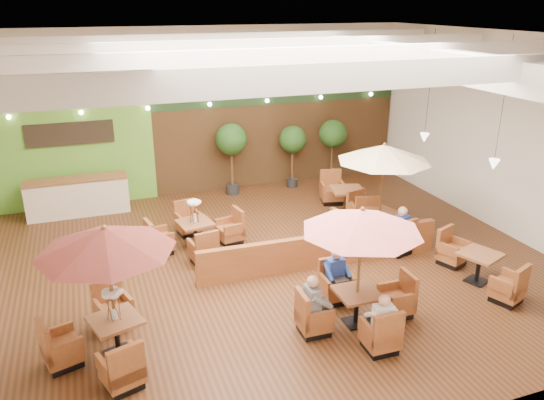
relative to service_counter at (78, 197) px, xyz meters
name	(u,v)px	position (x,y,z in m)	size (l,w,h in m)	color
room	(260,111)	(4.65, -3.88, 3.05)	(14.04, 14.00, 5.52)	#381E0F
service_counter	(78,197)	(0.00, 0.00, 0.00)	(3.00, 0.75, 1.18)	beige
booth_divider	(322,251)	(5.60, -5.72, -0.15)	(6.28, 0.18, 0.87)	brown
table_0	(105,265)	(0.49, -7.60, 1.30)	(2.58, 2.72, 2.64)	brown
table_1	(360,246)	(5.22, -8.22, 1.18)	(2.52, 2.52, 2.58)	brown
table_2	(381,171)	(7.77, -4.67, 1.38)	(2.66, 2.80, 2.73)	brown
table_3	(195,233)	(2.90, -3.59, -0.16)	(2.62, 2.62, 1.53)	brown
table_4	(478,268)	(8.74, -7.65, -0.22)	(1.09, 2.68, 0.94)	brown
table_5	(347,202)	(7.80, -2.83, -0.18)	(1.15, 2.96, 1.06)	brown
topiary_0	(231,142)	(4.99, 0.20, 1.24)	(1.05, 1.05, 2.44)	black
topiary_1	(293,142)	(7.19, 0.20, 1.05)	(0.95, 0.95, 2.20)	black
topiary_2	(333,136)	(8.73, 0.20, 1.13)	(0.99, 0.99, 2.30)	black
diner_0	(382,316)	(5.22, -9.17, 0.17)	(0.40, 0.34, 0.77)	silver
diner_1	(337,271)	(5.22, -7.28, 0.16)	(0.38, 0.30, 0.77)	#2848AF
diner_2	(315,299)	(4.28, -8.22, 0.19)	(0.32, 0.40, 0.83)	slate
diner_3	(400,225)	(7.84, -5.67, 0.19)	(0.47, 0.44, 0.85)	#2848AF
diner_4	(400,226)	(7.84, -5.67, 0.18)	(0.45, 0.43, 0.81)	silver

